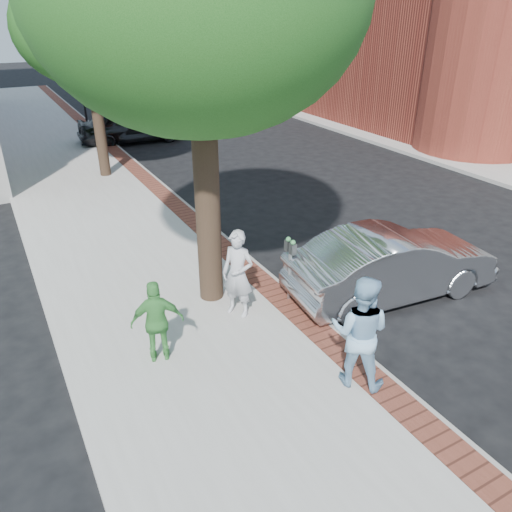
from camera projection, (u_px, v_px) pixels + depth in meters
ground at (278, 337)px, 10.04m from camera, size 120.00×120.00×0.00m
sidewalk at (106, 216)px, 15.62m from camera, size 5.00×60.00×0.15m
brick_strip at (172, 201)px, 16.53m from camera, size 0.60×60.00×0.01m
curb at (182, 202)px, 16.71m from camera, size 0.10×60.00×0.15m
sidewalk_far at (462, 151)px, 22.49m from camera, size 5.00×60.00×0.15m
signal_near at (81, 83)px, 26.61m from camera, size 0.70×0.15×3.80m
signal_far at (269, 70)px, 31.60m from camera, size 0.70×0.15×3.80m
tree_far at (85, 27)px, 16.82m from camera, size 4.80×4.80×7.14m
parking_meter at (290, 256)px, 10.60m from camera, size 0.12×0.32×1.47m
person_gray at (238, 274)px, 10.14m from camera, size 0.76×0.82×1.89m
person_officer at (360, 332)px, 8.22m from camera, size 1.24×1.26×2.04m
person_green at (157, 322)px, 8.86m from camera, size 1.01×0.63×1.61m
sedan_silver at (392, 264)px, 11.18m from camera, size 4.96×2.14×1.59m
bg_car at (131, 125)px, 23.87m from camera, size 4.95×2.12×1.67m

